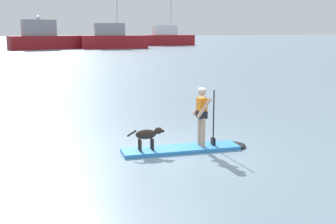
{
  "coord_description": "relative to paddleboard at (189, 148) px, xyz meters",
  "views": [
    {
      "loc": [
        -4.3,
        -10.42,
        3.27
      ],
      "look_at": [
        0.0,
        1.0,
        0.9
      ],
      "focal_mm": 45.71,
      "sensor_mm": 36.0,
      "label": 1
    }
  ],
  "objects": [
    {
      "name": "ground_plane",
      "position": [
        -0.23,
        0.02,
        -0.05
      ],
      "size": [
        400.0,
        400.0,
        0.0
      ],
      "primitive_type": "plane",
      "color": "gray"
    },
    {
      "name": "paddleboard",
      "position": [
        0.0,
        0.0,
        0.0
      ],
      "size": [
        3.56,
        1.05,
        0.1
      ],
      "color": "#338CD8",
      "rests_on": "ground_plane"
    },
    {
      "name": "person_paddler",
      "position": [
        0.37,
        -0.03,
        0.99
      ],
      "size": [
        0.63,
        0.51,
        1.63
      ],
      "color": "tan",
      "rests_on": "paddleboard"
    },
    {
      "name": "dog",
      "position": [
        -1.15,
        0.1,
        0.46
      ],
      "size": [
        1.03,
        0.27,
        0.6
      ],
      "color": "#2D231E",
      "rests_on": "paddleboard"
    },
    {
      "name": "moored_boat_far_starboard",
      "position": [
        1.36,
        63.39,
        1.74
      ],
      "size": [
        11.92,
        5.5,
        5.42
      ],
      "color": "maroon",
      "rests_on": "ground_plane"
    },
    {
      "name": "moored_boat_center",
      "position": [
        12.68,
        61.76,
        1.57
      ],
      "size": [
        11.32,
        4.69,
        9.66
      ],
      "color": "maroon",
      "rests_on": "ground_plane"
    },
    {
      "name": "moored_boat_outer",
      "position": [
        26.35,
        71.89,
        1.49
      ],
      "size": [
        10.48,
        3.57,
        10.7
      ],
      "color": "maroon",
      "rests_on": "ground_plane"
    }
  ]
}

